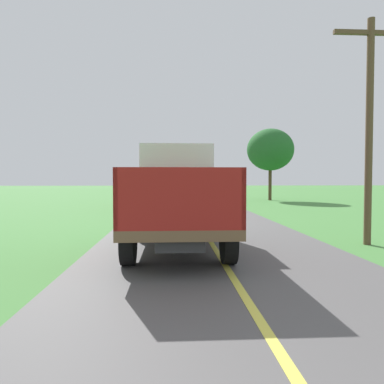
{
  "coord_description": "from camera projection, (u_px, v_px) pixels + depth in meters",
  "views": [
    {
      "loc": [
        -1.12,
        0.79,
        1.88
      ],
      "look_at": [
        -0.37,
        13.67,
        1.4
      ],
      "focal_mm": 33.22,
      "sensor_mm": 36.0,
      "label": 1
    }
  ],
  "objects": [
    {
      "name": "banana_truck_far",
      "position": [
        172.0,
        185.0,
        23.44
      ],
      "size": [
        2.38,
        5.81,
        2.8
      ],
      "color": "#2D2D30",
      "rests_on": "road_surface"
    },
    {
      "name": "roadside_tree_mid_right",
      "position": [
        270.0,
        150.0,
        31.01
      ],
      "size": [
        4.06,
        4.06,
        6.26
      ],
      "color": "#4C3823",
      "rests_on": "ground"
    },
    {
      "name": "utility_pole_roadside",
      "position": [
        369.0,
        122.0,
        10.02
      ],
      "size": [
        2.14,
        0.2,
        6.37
      ],
      "color": "brown",
      "rests_on": "ground"
    },
    {
      "name": "banana_truck_near",
      "position": [
        177.0,
        193.0,
        9.83
      ],
      "size": [
        2.38,
        5.82,
        2.8
      ],
      "color": "#2D2D30",
      "rests_on": "road_surface"
    }
  ]
}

